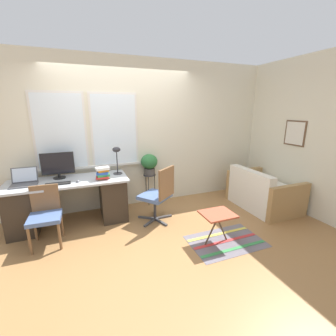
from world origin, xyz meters
TOP-DOWN VIEW (x-y plane):
  - ground_plane at (0.00, 0.00)m, footprint 14.00×14.00m
  - wall_back_with_window at (-0.03, 0.78)m, footprint 9.00×0.12m
  - wall_right_with_picture at (2.90, -0.00)m, footprint 0.08×9.00m
  - desk at (-0.98, 0.35)m, footprint 1.81×0.71m
  - laptop at (-1.58, 0.36)m, footprint 0.35×0.29m
  - monitor at (-1.12, 0.53)m, footprint 0.49×0.19m
  - keyboard at (-1.12, 0.20)m, footprint 0.35×0.12m
  - mouse at (-0.84, 0.20)m, footprint 0.04×0.07m
  - desk_lamp at (-0.20, 0.44)m, footprint 0.15×0.15m
  - book_stack at (-0.47, 0.21)m, footprint 0.23×0.17m
  - desk_chair_wooden at (-1.29, -0.13)m, footprint 0.41×0.42m
  - office_chair_swivel at (0.36, -0.10)m, footprint 0.62×0.63m
  - couch_loveseat at (2.36, -0.28)m, footprint 0.84×1.20m
  - plant_stand at (0.43, 0.65)m, footprint 0.24×0.24m
  - potted_plant at (0.43, 0.65)m, footprint 0.31×0.31m
  - floor_rug_striped at (1.04, -1.02)m, footprint 1.04×0.68m
  - folding_stool at (0.90, -0.99)m, footprint 0.44×0.37m

SIDE VIEW (x-z plane):
  - ground_plane at x=0.00m, z-range 0.00..0.00m
  - floor_rug_striped at x=1.04m, z-range 0.00..0.01m
  - couch_loveseat at x=2.36m, z-range -0.10..0.64m
  - desk at x=-0.98m, z-range 0.02..0.76m
  - folding_stool at x=0.90m, z-range 0.18..0.63m
  - desk_chair_wooden at x=-1.29m, z-range 0.04..0.84m
  - office_chair_swivel at x=0.36m, z-range 0.01..0.95m
  - plant_stand at x=0.43m, z-range 0.22..0.82m
  - keyboard at x=-1.12m, z-range 0.73..0.75m
  - mouse at x=-0.84m, z-range 0.73..0.77m
  - laptop at x=-1.58m, z-range 0.67..0.91m
  - potted_plant at x=0.43m, z-range 0.63..1.02m
  - book_stack at x=-0.47m, z-range 0.73..0.93m
  - monitor at x=-1.12m, z-range 0.74..1.16m
  - desk_lamp at x=-0.20m, z-range 0.85..1.32m
  - wall_right_with_picture at x=2.90m, z-range 0.00..2.70m
  - wall_back_with_window at x=-0.03m, z-range 0.00..2.70m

